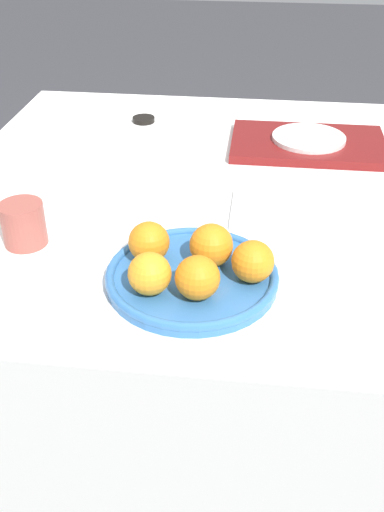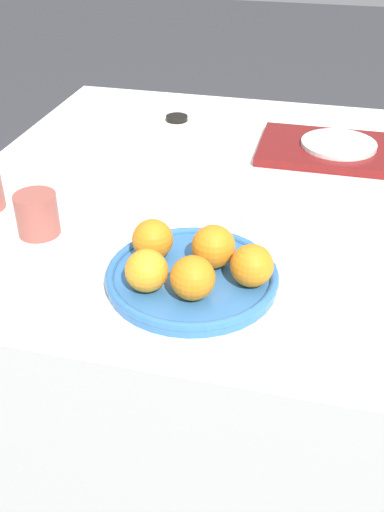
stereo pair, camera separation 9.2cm
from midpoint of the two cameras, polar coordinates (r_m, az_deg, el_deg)
The scene contains 13 objects.
ground_plane at distance 1.69m, azimuth 4.40°, elevation -16.41°, with size 12.00×12.00×0.00m, color #38383D.
table at distance 1.43m, azimuth 5.02°, elevation -6.88°, with size 1.36×1.10×0.73m.
fruit_platter at distance 0.94m, azimuth -2.80°, elevation -2.03°, with size 0.27×0.27×0.02m.
orange_0 at distance 0.94m, azimuth -0.94°, elevation 0.94°, with size 0.07×0.07×0.07m.
orange_1 at distance 0.96m, azimuth -6.86°, elevation 1.24°, with size 0.07×0.07×0.07m.
orange_2 at distance 0.87m, azimuth -2.49°, elevation -2.19°, with size 0.07×0.07×0.07m.
orange_3 at distance 0.88m, azimuth -7.03°, elevation -1.79°, with size 0.07×0.07×0.07m.
orange_4 at distance 0.90m, azimuth 2.94°, elevation -0.63°, with size 0.07×0.07×0.07m.
serving_tray at distance 1.42m, azimuth 9.18°, elevation 10.44°, with size 0.35×0.22×0.02m.
side_plate at distance 1.42m, azimuth 9.23°, elevation 11.00°, with size 0.17×0.17×0.01m.
cup_0 at distance 1.07m, azimuth -18.14°, elevation 2.84°, with size 0.07×0.07×0.08m.
napkin at distance 1.13m, azimuth 4.61°, elevation 4.25°, with size 0.12×0.15×0.01m.
soy_dish at distance 1.57m, azimuth -6.34°, elevation 12.76°, with size 0.06×0.06×0.01m.
Camera 1 is at (-0.04, -1.10, 1.29)m, focal length 42.00 mm.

